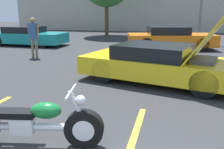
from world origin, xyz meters
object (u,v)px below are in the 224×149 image
object	(u,v)px
show_car_hood_open	(160,63)
spectator_near_motorcycle	(33,34)
motorcycle	(31,123)
parked_car_mid_row	(170,38)
parked_car_left_row	(27,36)

from	to	relation	value
show_car_hood_open	spectator_near_motorcycle	bearing A→B (deg)	169.20
motorcycle	parked_car_mid_row	world-z (taller)	parked_car_mid_row
show_car_hood_open	spectator_near_motorcycle	world-z (taller)	show_car_hood_open
motorcycle	spectator_near_motorcycle	distance (m)	8.06
show_car_hood_open	parked_car_left_row	size ratio (longest dim) A/B	1.04
motorcycle	spectator_near_motorcycle	world-z (taller)	spectator_near_motorcycle
parked_car_left_row	parked_car_mid_row	bearing A→B (deg)	4.45
parked_car_left_row	parked_car_mid_row	world-z (taller)	parked_car_mid_row
spectator_near_motorcycle	motorcycle	bearing A→B (deg)	-59.73
parked_car_mid_row	spectator_near_motorcycle	size ratio (longest dim) A/B	2.79
motorcycle	spectator_near_motorcycle	xyz separation A→B (m)	(-4.05, 6.94, 0.69)
show_car_hood_open	parked_car_mid_row	size ratio (longest dim) A/B	0.99
parked_car_left_row	parked_car_mid_row	xyz separation A→B (m)	(8.60, 0.48, 0.05)
motorcycle	show_car_hood_open	size ratio (longest dim) A/B	0.46
parked_car_mid_row	spectator_near_motorcycle	xyz separation A→B (m)	(-5.98, -4.07, 0.47)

